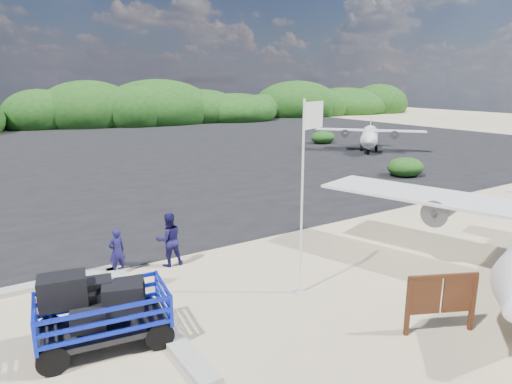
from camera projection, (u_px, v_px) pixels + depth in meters
ground at (317, 296)px, 13.31m from camera, size 160.00×160.00×0.00m
asphalt_apron at (81, 156)px, 37.76m from camera, size 90.00×50.00×0.04m
vegetation_band at (36, 130)px, 58.13m from camera, size 124.00×8.00×4.40m
baggage_cart at (106, 346)px, 10.79m from camera, size 3.41×2.25×1.60m
flagpole at (300, 293)px, 13.49m from camera, size 1.22×0.87×5.64m
signboard at (438, 332)px, 11.38m from camera, size 1.83×0.98×1.59m
crew_a at (117, 251)px, 14.67m from camera, size 0.61×0.45×1.52m
crew_b at (169, 239)px, 15.30m from camera, size 0.96×0.78×1.85m
aircraft_large at (297, 157)px, 37.29m from camera, size 18.77×18.77×4.52m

